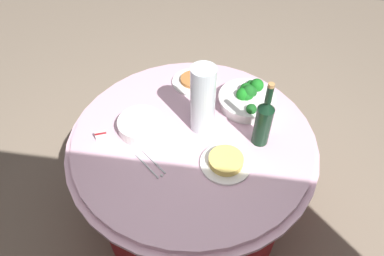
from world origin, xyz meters
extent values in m
plane|color=gray|center=(0.00, 0.00, 0.00)|extent=(6.00, 6.00, 0.00)
cylinder|color=maroon|center=(0.00, 0.00, 0.34)|extent=(1.01, 1.01, 0.69)
cylinder|color=#E0B2C6|center=(0.00, 0.00, 0.70)|extent=(1.16, 1.16, 0.02)
cylinder|color=#E0B2C6|center=(0.00, 0.00, 0.72)|extent=(1.10, 1.10, 0.03)
cylinder|color=white|center=(-0.24, -0.24, 0.77)|extent=(0.26, 0.26, 0.05)
cylinder|color=white|center=(-0.24, -0.24, 0.80)|extent=(0.28, 0.28, 0.01)
sphere|color=#19741E|center=(-0.28, -0.30, 0.82)|extent=(0.07, 0.07, 0.07)
sphere|color=#19791E|center=(-0.24, -0.24, 0.81)|extent=(0.04, 0.04, 0.04)
sphere|color=#196E1E|center=(-0.23, -0.23, 0.81)|extent=(0.05, 0.05, 0.05)
sphere|color=#19711E|center=(-0.24, -0.24, 0.81)|extent=(0.06, 0.06, 0.06)
sphere|color=#195B1E|center=(-0.26, -0.28, 0.81)|extent=(0.04, 0.04, 0.04)
sphere|color=#19801E|center=(-0.21, -0.23, 0.82)|extent=(0.07, 0.07, 0.07)
sphere|color=#19711E|center=(-0.23, -0.27, 0.81)|extent=(0.06, 0.06, 0.06)
sphere|color=#19581E|center=(-0.26, -0.14, 0.81)|extent=(0.05, 0.05, 0.05)
sphere|color=#195F1E|center=(-0.25, -0.32, 0.81)|extent=(0.05, 0.05, 0.05)
sphere|color=#19571E|center=(-0.26, -0.26, 0.81)|extent=(0.04, 0.04, 0.04)
sphere|color=#19611E|center=(-0.24, -0.24, 0.83)|extent=(0.07, 0.07, 0.07)
cylinder|color=white|center=(0.24, 0.00, 0.74)|extent=(0.21, 0.21, 0.01)
cylinder|color=white|center=(0.24, 0.00, 0.76)|extent=(0.21, 0.21, 0.01)
cylinder|color=white|center=(0.24, 0.00, 0.77)|extent=(0.21, 0.21, 0.01)
cylinder|color=white|center=(0.24, 0.00, 0.78)|extent=(0.21, 0.21, 0.01)
cylinder|color=white|center=(0.24, 0.00, 0.79)|extent=(0.21, 0.21, 0.01)
cylinder|color=white|center=(0.24, 0.00, 0.80)|extent=(0.21, 0.21, 0.01)
cylinder|color=black|center=(-0.31, -0.01, 0.84)|extent=(0.07, 0.07, 0.20)
cone|color=black|center=(-0.31, -0.01, 0.96)|extent=(0.07, 0.07, 0.04)
cylinder|color=black|center=(-0.31, -0.01, 1.02)|extent=(0.03, 0.03, 0.08)
cylinder|color=#B2844C|center=(-0.31, -0.01, 1.07)|extent=(0.03, 0.03, 0.02)
cylinder|color=silver|center=(-0.04, -0.06, 0.91)|extent=(0.11, 0.11, 0.34)
sphere|color=#E5B26B|center=(-0.02, -0.06, 0.78)|extent=(0.06, 0.06, 0.06)
sphere|color=#E5B26B|center=(-0.05, -0.04, 0.78)|extent=(0.06, 0.06, 0.06)
sphere|color=#E5B26B|center=(-0.05, -0.08, 0.78)|extent=(0.06, 0.06, 0.06)
sphere|color=#72C64C|center=(-0.02, -0.05, 0.83)|extent=(0.06, 0.06, 0.06)
sphere|color=#72C64C|center=(-0.06, -0.05, 0.83)|extent=(0.06, 0.06, 0.06)
sphere|color=#72C64C|center=(-0.04, -0.08, 0.83)|extent=(0.06, 0.06, 0.06)
sphere|color=red|center=(-0.03, -0.04, 0.89)|extent=(0.06, 0.06, 0.06)
sphere|color=red|center=(-0.06, -0.07, 0.89)|extent=(0.06, 0.06, 0.06)
sphere|color=red|center=(-0.02, -0.08, 0.89)|extent=(0.06, 0.06, 0.06)
sphere|color=#E5B26B|center=(-0.04, -0.04, 0.94)|extent=(0.06, 0.06, 0.06)
sphere|color=#E5B26B|center=(-0.05, -0.08, 0.94)|extent=(0.06, 0.06, 0.06)
sphere|color=#E5B26B|center=(-0.02, -0.07, 0.94)|extent=(0.06, 0.06, 0.06)
sphere|color=#72C64C|center=(-0.05, -0.05, 0.99)|extent=(0.06, 0.06, 0.06)
sphere|color=#72C64C|center=(-0.04, -0.08, 0.99)|extent=(0.06, 0.06, 0.06)
sphere|color=#72C64C|center=(-0.02, -0.06, 0.99)|extent=(0.06, 0.06, 0.06)
cylinder|color=silver|center=(0.16, 0.20, 0.74)|extent=(0.13, 0.11, 0.01)
cylinder|color=silver|center=(0.14, 0.18, 0.74)|extent=(0.13, 0.11, 0.01)
sphere|color=silver|center=(0.09, 0.24, 0.74)|extent=(0.01, 0.01, 0.01)
cylinder|color=white|center=(-0.17, 0.14, 0.75)|extent=(0.22, 0.22, 0.01)
cylinder|color=#EACC60|center=(-0.17, 0.14, 0.77)|extent=(0.15, 0.15, 0.03)
cylinder|color=white|center=(0.05, -0.37, 0.75)|extent=(0.22, 0.22, 0.01)
cylinder|color=#B77038|center=(0.05, -0.37, 0.76)|extent=(0.13, 0.13, 0.02)
cube|color=white|center=(0.40, 0.09, 0.77)|extent=(0.05, 0.03, 0.05)
cube|color=maroon|center=(0.40, 0.09, 0.79)|extent=(0.05, 0.03, 0.01)
camera|label=1|loc=(-0.16, 1.05, 1.95)|focal=32.85mm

